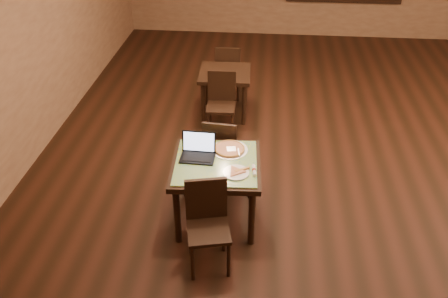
# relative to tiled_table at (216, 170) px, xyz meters

# --- Properties ---
(ground) EXTENTS (10.00, 10.00, 0.00)m
(ground) POSITION_rel_tiled_table_xyz_m (1.49, 1.07, -0.66)
(ground) COLOR black
(ground) RESTS_ON ground
(wall_left) EXTENTS (0.02, 10.00, 3.00)m
(wall_left) POSITION_rel_tiled_table_xyz_m (-2.51, 1.07, 0.84)
(wall_left) COLOR #906949
(wall_left) RESTS_ON ground
(tiled_table) EXTENTS (0.97, 0.97, 0.76)m
(tiled_table) POSITION_rel_tiled_table_xyz_m (0.00, 0.00, 0.00)
(tiled_table) COLOR black
(tiled_table) RESTS_ON ground
(chair_main_near) EXTENTS (0.48, 0.48, 0.93)m
(chair_main_near) POSITION_rel_tiled_table_xyz_m (-0.02, -0.62, -0.14)
(chair_main_near) COLOR black
(chair_main_near) RESTS_ON ground
(chair_main_far) EXTENTS (0.43, 0.43, 0.91)m
(chair_main_far) POSITION_rel_tiled_table_xyz_m (-0.01, 0.62, -0.14)
(chair_main_far) COLOR black
(chair_main_far) RESTS_ON ground
(laptop) EXTENTS (0.37, 0.29, 0.24)m
(laptop) POSITION_rel_tiled_table_xyz_m (-0.20, 0.11, 0.17)
(laptop) COLOR black
(laptop) RESTS_ON tiled_table
(plate) EXTENTS (0.27, 0.27, 0.01)m
(plate) POSITION_rel_tiled_table_xyz_m (0.22, -0.18, 0.11)
(plate) COLOR white
(plate) RESTS_ON tiled_table
(pizza_slice) EXTENTS (0.28, 0.28, 0.02)m
(pizza_slice) POSITION_rel_tiled_table_xyz_m (0.22, -0.18, 0.13)
(pizza_slice) COLOR beige
(pizza_slice) RESTS_ON plate
(pizza_pan) EXTENTS (0.40, 0.40, 0.01)m
(pizza_pan) POSITION_rel_tiled_table_xyz_m (0.12, 0.24, 0.11)
(pizza_pan) COLOR silver
(pizza_pan) RESTS_ON tiled_table
(pizza_whole) EXTENTS (0.33, 0.33, 0.02)m
(pizza_whole) POSITION_rel_tiled_table_xyz_m (0.12, 0.24, 0.12)
(pizza_whole) COLOR beige
(pizza_whole) RESTS_ON pizza_pan
(spatula) EXTENTS (0.14, 0.25, 0.01)m
(spatula) POSITION_rel_tiled_table_xyz_m (0.14, 0.22, 0.13)
(spatula) COLOR silver
(spatula) RESTS_ON pizza_whole
(napkin_roll) EXTENTS (0.06, 0.18, 0.04)m
(napkin_roll) POSITION_rel_tiled_table_xyz_m (0.40, -0.14, 0.12)
(napkin_roll) COLOR white
(napkin_roll) RESTS_ON tiled_table
(other_table_b) EXTENTS (0.76, 0.76, 0.70)m
(other_table_b) POSITION_rel_tiled_table_xyz_m (-0.13, 2.41, -0.08)
(other_table_b) COLOR black
(other_table_b) RESTS_ON ground
(other_table_b_chair_near) EXTENTS (0.40, 0.40, 0.90)m
(other_table_b_chair_near) POSITION_rel_tiled_table_xyz_m (-0.13, 1.88, -0.15)
(other_table_b_chair_near) COLOR black
(other_table_b_chair_near) RESTS_ON ground
(other_table_b_chair_far) EXTENTS (0.40, 0.40, 0.90)m
(other_table_b_chair_far) POSITION_rel_tiled_table_xyz_m (-0.13, 2.93, -0.15)
(other_table_b_chair_far) COLOR black
(other_table_b_chair_far) RESTS_ON ground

